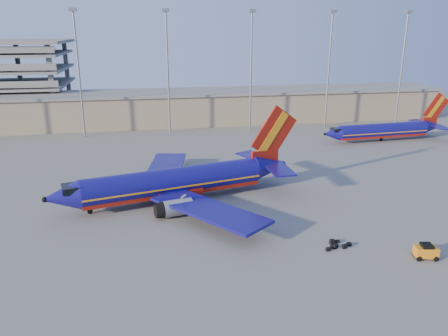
{
  "coord_description": "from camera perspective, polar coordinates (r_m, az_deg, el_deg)",
  "views": [
    {
      "loc": [
        -11.07,
        -58.66,
        24.18
      ],
      "look_at": [
        0.49,
        3.64,
        4.0
      ],
      "focal_mm": 35.0,
      "sensor_mm": 36.0,
      "label": 1
    }
  ],
  "objects": [
    {
      "name": "luggage_pile",
      "position": [
        53.19,
        14.53,
        -9.71
      ],
      "size": [
        3.53,
        2.03,
        0.55
      ],
      "color": "black",
      "rests_on": "ground"
    },
    {
      "name": "baggage_tug",
      "position": [
        53.67,
        24.88,
        -9.81
      ],
      "size": [
        2.67,
        1.92,
        1.74
      ],
      "rotation": [
        0.0,
        0.0,
        -0.21
      ],
      "color": "orange",
      "rests_on": "ground"
    },
    {
      "name": "aircraft_second",
      "position": [
        105.49,
        20.32,
        4.65
      ],
      "size": [
        31.09,
        12.08,
        10.52
      ],
      "rotation": [
        0.0,
        0.0,
        0.07
      ],
      "color": "navy",
      "rests_on": "ground"
    },
    {
      "name": "light_mast_row",
      "position": [
        106.09,
        -1.84,
        14.07
      ],
      "size": [
        101.6,
        1.6,
        28.65
      ],
      "color": "gray",
      "rests_on": "ground"
    },
    {
      "name": "ground",
      "position": [
        64.41,
        0.16,
        -4.39
      ],
      "size": [
        220.0,
        220.0,
        0.0
      ],
      "primitive_type": "plane",
      "color": "slate",
      "rests_on": "ground"
    },
    {
      "name": "terminal_building",
      "position": [
        120.2,
        -0.28,
        8.15
      ],
      "size": [
        122.0,
        16.0,
        8.5
      ],
      "color": "gray",
      "rests_on": "ground"
    },
    {
      "name": "aircraft_main",
      "position": [
        64.5,
        -5.83,
        -1.8
      ],
      "size": [
        37.92,
        36.04,
        13.04
      ],
      "rotation": [
        0.0,
        0.0,
        0.23
      ],
      "color": "navy",
      "rests_on": "ground"
    }
  ]
}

